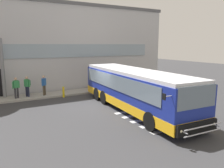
{
  "coord_description": "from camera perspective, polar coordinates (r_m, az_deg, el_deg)",
  "views": [
    {
      "loc": [
        -6.94,
        -14.02,
        4.35
      ],
      "look_at": [
        0.82,
        -0.17,
        1.5
      ],
      "focal_mm": 35.17,
      "sensor_mm": 36.0,
      "label": 1
    }
  ],
  "objects": [
    {
      "name": "passenger_near_column",
      "position": [
        18.87,
        -23.66,
        -0.67
      ],
      "size": [
        0.56,
        0.33,
        1.68
      ],
      "color": "#2D2D33",
      "rests_on": "boarding_curb"
    },
    {
      "name": "ground_plane",
      "position": [
        16.24,
        -2.84,
        -5.41
      ],
      "size": [
        80.0,
        90.0,
        0.02
      ],
      "primitive_type": "cube",
      "color": "#353538",
      "rests_on": "ground"
    },
    {
      "name": "bay_paint_stripes",
      "position": [
        13.97,
        12.52,
        -8.2
      ],
      "size": [
        4.4,
        3.96,
        0.01
      ],
      "color": "silver",
      "rests_on": "ground"
    },
    {
      "name": "bus_main_foreground",
      "position": [
        14.76,
        5.7,
        -1.66
      ],
      "size": [
        3.56,
        11.38,
        2.7
      ],
      "color": "navy",
      "rests_on": "ground"
    },
    {
      "name": "terminal_building",
      "position": [
        26.38,
        -15.77,
        9.3
      ],
      "size": [
        22.74,
        13.8,
        8.26
      ],
      "color": "#B7B7BC",
      "rests_on": "ground"
    },
    {
      "name": "passenger_by_doorway",
      "position": [
        19.15,
        -21.16,
        -0.24
      ],
      "size": [
        0.5,
        0.52,
        1.68
      ],
      "color": "#1E2338",
      "rests_on": "boarding_curb"
    },
    {
      "name": "entry_support_column",
      "position": [
        19.53,
        -26.57,
        3.71
      ],
      "size": [
        0.28,
        0.28,
        4.73
      ],
      "primitive_type": "cylinder",
      "color": "slate",
      "rests_on": "boarding_curb"
    },
    {
      "name": "safety_bollard_yellow",
      "position": [
        18.78,
        -12.49,
        -2.05
      ],
      "size": [
        0.18,
        0.18,
        0.9
      ],
      "primitive_type": "cylinder",
      "color": "yellow",
      "rests_on": "ground"
    },
    {
      "name": "passenger_at_curb_edge",
      "position": [
        19.23,
        -17.27,
        -0.07
      ],
      "size": [
        0.43,
        0.46,
        1.68
      ],
      "color": "#4C4233",
      "rests_on": "boarding_curb"
    },
    {
      "name": "boarding_curb",
      "position": [
        20.51,
        -8.83,
        -1.98
      ],
      "size": [
        24.94,
        2.0,
        0.15
      ],
      "primitive_type": "cube",
      "color": "#9E9B93",
      "rests_on": "ground"
    }
  ]
}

